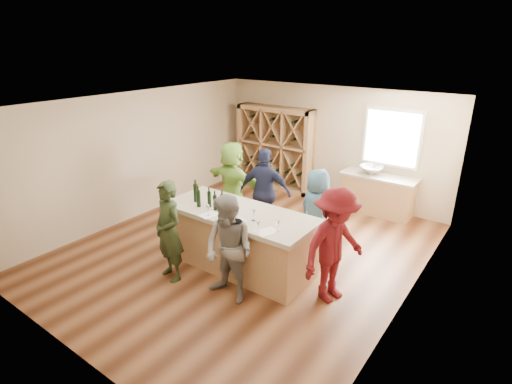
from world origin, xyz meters
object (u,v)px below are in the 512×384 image
Objects in this scene: wine_bottle_e at (222,203)px; person_far_left at (233,182)px; wine_bottle_a at (196,193)px; person_near_right at (229,249)px; person_far_mid at (265,192)px; wine_bottle_b at (199,199)px; wine_rack at (275,148)px; person_server at (335,246)px; person_far_right at (316,210)px; person_near_left at (169,231)px; tasting_counter_base at (239,241)px; wine_bottle_c at (209,199)px; wine_bottle_d at (215,203)px; sink at (371,170)px.

person_far_left is (-1.08, 1.60, -0.32)m from wine_bottle_e.
wine_bottle_a is 1.57m from person_near_right.
wine_bottle_b is at bearing 62.16° from person_far_mid.
wine_rack reaches higher than person_far_left.
wine_rack reaches higher than wine_bottle_b.
wine_bottle_b is 0.17× the size of person_near_right.
person_server is at bearing 161.82° from person_far_left.
person_far_right is at bearing 163.89° from person_far_mid.
person_near_right is at bearing 142.98° from person_server.
person_server is at bearing -46.48° from wine_rack.
person_far_mid is (0.32, 2.31, 0.05)m from person_near_left.
wine_rack reaches higher than person_far_mid.
tasting_counter_base is at bearing 20.92° from wine_bottle_b.
wine_bottle_c is at bearing 89.79° from person_near_left.
person_far_right is at bearing 48.87° from wine_bottle_b.
person_server reaches higher than wine_bottle_a.
wine_bottle_d is at bearing -150.64° from tasting_counter_base.
person_near_right is (-0.45, -4.59, -0.16)m from sink.
wine_bottle_b reaches higher than wine_bottle_e.
wine_bottle_e is (0.45, 0.11, -0.00)m from wine_bottle_b.
person_near_left is 0.95× the size of person_far_mid.
person_far_right reaches higher than tasting_counter_base.
wine_bottle_c is 1.55m from person_far_mid.
person_near_right is at bearing 93.55° from person_far_mid.
wine_bottle_c is (-0.53, -0.15, 0.72)m from tasting_counter_base.
wine_bottle_e is 1.96m from person_far_left.
tasting_counter_base is 1.50× the size of person_near_left.
wine_bottle_d reaches higher than tasting_counter_base.
person_far_mid is (-0.40, 1.36, 0.41)m from tasting_counter_base.
person_far_mid is (-0.04, 1.56, -0.30)m from wine_bottle_d.
wine_bottle_b is at bearing 99.89° from person_near_left.
person_near_right reaches higher than sink.
person_far_mid reaches higher than wine_bottle_b.
person_far_left is at bearing 116.10° from wine_bottle_c.
sink is 4.99m from person_near_left.
tasting_counter_base is at bearing 32.87° from wine_bottle_e.
person_near_left is 2.34m from person_far_mid.
person_far_mid reaches higher than sink.
wine_bottle_c is 2.31m from person_server.
person_server reaches higher than person_far_right.
wine_bottle_b is at bearing 115.66° from person_server.
person_server reaches higher than wine_bottle_e.
wine_bottle_c is (1.26, -3.98, 0.12)m from wine_rack.
tasting_counter_base is 1.48m from person_far_mid.
wine_rack is 7.57× the size of wine_bottle_e.
wine_bottle_a is at bearing 176.86° from wine_bottle_e.
wine_rack is 4.05m from wine_bottle_a.
person_near_right is at bearing -60.89° from tasting_counter_base.
person_near_right reaches higher than person_far_right.
person_near_left reaches higher than sink.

